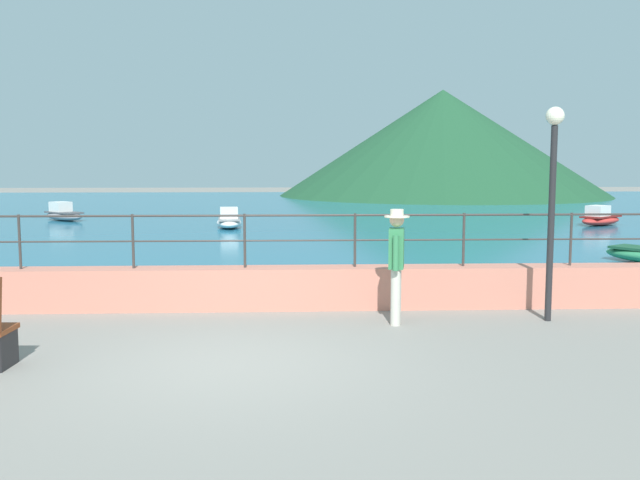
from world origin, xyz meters
TOP-DOWN VIEW (x-y plane):
  - ground_plane at (0.00, 0.00)m, footprint 120.00×120.00m
  - promenade_wall at (0.00, 3.20)m, footprint 20.00×0.56m
  - railing at (0.00, 3.20)m, footprint 18.44×0.04m
  - lake_water at (0.00, 25.84)m, footprint 64.00×44.32m
  - hill_main at (11.75, 41.79)m, footprint 23.58×23.58m
  - person_walking at (2.35, 1.98)m, footprint 0.38×0.56m
  - lamp_post at (4.75, 2.10)m, footprint 0.28×0.28m
  - boat_0 at (12.59, 17.65)m, footprint 2.36×2.13m
  - boat_1 at (-8.58, 20.79)m, footprint 2.29×2.23m
  - boat_3 at (-1.47, 17.24)m, footprint 1.12×2.38m

SIDE VIEW (x-z plane):
  - ground_plane at x=0.00m, z-range 0.00..0.00m
  - lake_water at x=0.00m, z-range 0.00..0.06m
  - boat_0 at x=12.59m, z-range -0.05..0.71m
  - boat_1 at x=-8.58m, z-range -0.05..0.71m
  - boat_3 at x=-1.47m, z-range -0.05..0.71m
  - promenade_wall at x=0.00m, z-range 0.00..0.70m
  - person_walking at x=2.35m, z-range 0.10..1.85m
  - railing at x=0.00m, z-range 0.87..1.77m
  - lamp_post at x=4.75m, z-range 0.55..3.83m
  - hill_main at x=11.75m, z-range 0.00..7.61m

